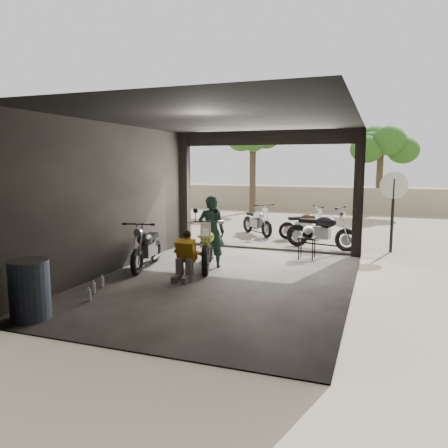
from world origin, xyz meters
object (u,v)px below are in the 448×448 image
Objects in this scene: rider at (211,232)px; outside_bike_c at (321,228)px; main_bike at (207,243)px; mechanic at (184,257)px; sign_post at (393,199)px; left_bike at (147,244)px; stool at (307,240)px; outside_bike_a at (257,219)px; outside_bike_b at (305,222)px; oil_drum at (30,290)px; helmet at (308,231)px.

outside_bike_c is at bearing -135.00° from rider.
main_bike is 1.13m from mechanic.
sign_post reaches higher than main_bike.
left_bike is 3.90m from stool.
outside_bike_b is at bearing -48.64° from outside_bike_a.
outside_bike_a is at bearing 67.30° from left_bike.
stool is at bearing 60.16° from oil_drum.
mechanic is at bearing -39.90° from left_bike.
outside_bike_b is 3.03m from sign_post.
oil_drum is at bearing -126.70° from main_bike.
helmet is at bearing -172.57° from outside_bike_c.
rider reaches higher than helmet.
mechanic is (-0.09, -1.27, -0.34)m from rider.
helmet is (-0.14, -1.38, 0.09)m from outside_bike_c.
rider is (-1.34, -4.64, 0.31)m from outside_bike_b.
outside_bike_b is at bearing 37.14° from outside_bike_c.
outside_bike_b is 1.76m from outside_bike_c.
left_bike is at bearing 90.00° from oil_drum.
helmet is (0.02, 0.06, 0.21)m from stool.
main_bike is 0.28m from rider.
left_bike is 0.91× the size of outside_bike_c.
mechanic is (-1.43, -5.91, -0.03)m from outside_bike_b.
oil_drum is at bearing -116.94° from mechanic.
left_bike reaches higher than outside_bike_b.
stool is (-0.16, -1.44, -0.12)m from outside_bike_c.
left_bike is 5.42m from outside_bike_a.
outside_bike_b is at bearing 73.69° from mechanic.
left_bike reaches higher than outside_bike_a.
left_bike is at bearing 148.42° from mechanic.
helmet reaches higher than stool.
outside_bike_a is 1.72× the size of oil_drum.
rider is 5.09m from sign_post.
main_bike is 1.07× the size of rider.
rider reaches higher than main_bike.
stool is at bearing -96.86° from helmet.
main_bike reaches higher than outside_bike_a.
oil_drum is at bearing 167.49° from outside_bike_c.
main_bike is 1.12× the size of outside_bike_a.
sign_post is at bearing -65.18° from outside_bike_a.
sign_post is at bearing 22.53° from main_bike.
oil_drum is (-1.30, -3.92, -0.13)m from main_bike.
rider is at bearing -159.04° from sign_post.
outside_bike_b is 9.10m from oil_drum.
left_bike is 3.49m from oil_drum.
main_bike is 1.09× the size of left_bike.
outside_bike_b is 4.84m from rider.
stool is 0.26× the size of sign_post.
stool is (3.24, 2.17, -0.07)m from left_bike.
outside_bike_a is (-0.20, 4.87, -0.06)m from main_bike.
helmet is at bearing 23.30° from left_bike.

